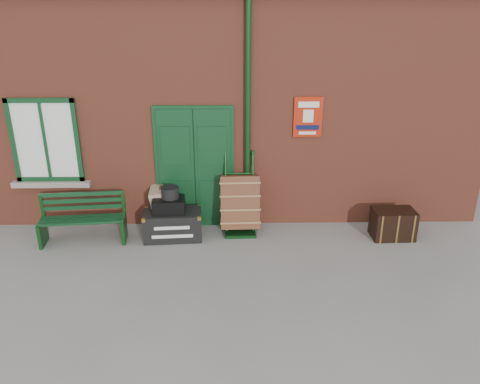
{
  "coord_description": "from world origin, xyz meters",
  "views": [
    {
      "loc": [
        0.37,
        -6.54,
        3.86
      ],
      "look_at": [
        0.5,
        0.6,
        1.0
      ],
      "focal_mm": 35.0,
      "sensor_mm": 36.0,
      "label": 1
    }
  ],
  "objects_px": {
    "bench": "(83,217)",
    "houdini_trunk": "(173,225)",
    "dark_trunk": "(393,224)",
    "porter_trolley": "(240,202)"
  },
  "relations": [
    {
      "from": "porter_trolley",
      "to": "dark_trunk",
      "type": "relative_size",
      "value": 1.97
    },
    {
      "from": "houdini_trunk",
      "to": "dark_trunk",
      "type": "xyz_separation_m",
      "value": [
        3.9,
        -0.05,
        0.01
      ]
    },
    {
      "from": "porter_trolley",
      "to": "houdini_trunk",
      "type": "bearing_deg",
      "value": -168.25
    },
    {
      "from": "bench",
      "to": "porter_trolley",
      "type": "bearing_deg",
      "value": 2.23
    },
    {
      "from": "houdini_trunk",
      "to": "dark_trunk",
      "type": "height_order",
      "value": "dark_trunk"
    },
    {
      "from": "houdini_trunk",
      "to": "porter_trolley",
      "type": "distance_m",
      "value": 1.26
    },
    {
      "from": "dark_trunk",
      "to": "houdini_trunk",
      "type": "bearing_deg",
      "value": 177.83
    },
    {
      "from": "bench",
      "to": "houdini_trunk",
      "type": "height_order",
      "value": "bench"
    },
    {
      "from": "houdini_trunk",
      "to": "porter_trolley",
      "type": "bearing_deg",
      "value": 9.67
    },
    {
      "from": "bench",
      "to": "houdini_trunk",
      "type": "bearing_deg",
      "value": -2.44
    }
  ]
}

